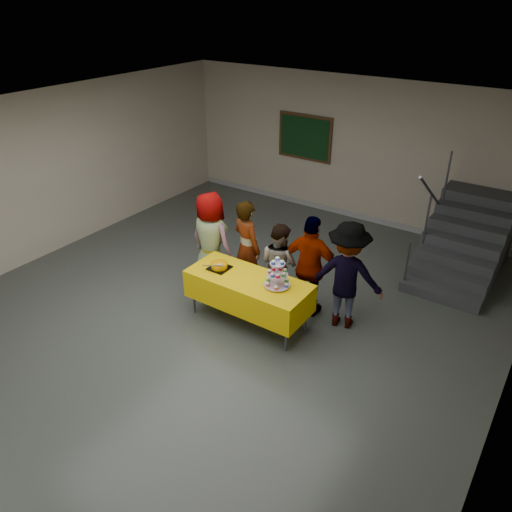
# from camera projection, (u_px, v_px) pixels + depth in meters

# --- Properties ---
(room_shell) EXTENTS (10.00, 10.04, 3.02)m
(room_shell) POSITION_uv_depth(u_px,v_px,m) (200.00, 195.00, 6.56)
(room_shell) COLOR #4C514C
(room_shell) RESTS_ON ground
(bake_table) EXTENTS (1.88, 0.78, 0.77)m
(bake_table) POSITION_uv_depth(u_px,v_px,m) (248.00, 290.00, 7.42)
(bake_table) COLOR #595960
(bake_table) RESTS_ON ground
(cupcake_stand) EXTENTS (0.38, 0.38, 0.44)m
(cupcake_stand) POSITION_uv_depth(u_px,v_px,m) (277.00, 276.00, 7.04)
(cupcake_stand) COLOR silver
(cupcake_stand) RESTS_ON bake_table
(bear_cake) EXTENTS (0.32, 0.36, 0.12)m
(bear_cake) POSITION_uv_depth(u_px,v_px,m) (219.00, 265.00, 7.54)
(bear_cake) COLOR black
(bear_cake) RESTS_ON bake_table
(schoolchild_a) EXTENTS (0.85, 0.59, 1.68)m
(schoolchild_a) POSITION_uv_depth(u_px,v_px,m) (211.00, 241.00, 8.24)
(schoolchild_a) COLOR slate
(schoolchild_a) RESTS_ON ground
(schoolchild_b) EXTENTS (0.69, 0.57, 1.63)m
(schoolchild_b) POSITION_uv_depth(u_px,v_px,m) (247.00, 248.00, 8.07)
(schoolchild_b) COLOR slate
(schoolchild_b) RESTS_ON ground
(schoolchild_c) EXTENTS (0.78, 0.67, 1.38)m
(schoolchild_c) POSITION_uv_depth(u_px,v_px,m) (279.00, 264.00, 7.85)
(schoolchild_c) COLOR slate
(schoolchild_c) RESTS_ON ground
(schoolchild_d) EXTENTS (0.99, 0.47, 1.64)m
(schoolchild_d) POSITION_uv_depth(u_px,v_px,m) (311.00, 267.00, 7.50)
(schoolchild_d) COLOR slate
(schoolchild_d) RESTS_ON ground
(schoolchild_e) EXTENTS (1.21, 0.88, 1.68)m
(schoolchild_e) POSITION_uv_depth(u_px,v_px,m) (347.00, 276.00, 7.25)
(schoolchild_e) COLOR #5D5C65
(schoolchild_e) RESTS_ON ground
(staircase) EXTENTS (1.30, 2.40, 2.04)m
(staircase) POSITION_uv_depth(u_px,v_px,m) (466.00, 241.00, 9.00)
(staircase) COLOR #424447
(staircase) RESTS_ON ground
(noticeboard) EXTENTS (1.30, 0.05, 1.00)m
(noticeboard) POSITION_uv_depth(u_px,v_px,m) (305.00, 137.00, 10.98)
(noticeboard) COLOR #472B16
(noticeboard) RESTS_ON ground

